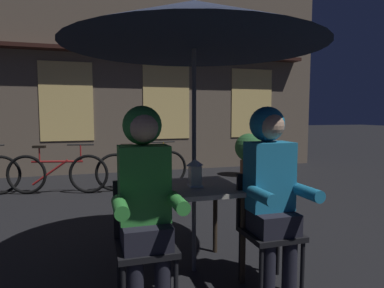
% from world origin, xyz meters
% --- Properties ---
extents(ground_plane, '(60.00, 60.00, 0.00)m').
position_xyz_m(ground_plane, '(0.00, 0.00, 0.00)').
color(ground_plane, black).
extents(cafe_table, '(0.72, 0.72, 0.74)m').
position_xyz_m(cafe_table, '(0.00, 0.00, 0.64)').
color(cafe_table, '#B2AD9E').
rests_on(cafe_table, ground_plane).
extents(patio_umbrella, '(2.10, 2.10, 2.31)m').
position_xyz_m(patio_umbrella, '(0.00, 0.00, 2.06)').
color(patio_umbrella, '#4C4C51').
rests_on(patio_umbrella, ground_plane).
extents(lantern, '(0.11, 0.11, 0.23)m').
position_xyz_m(lantern, '(-0.00, -0.03, 0.86)').
color(lantern, white).
rests_on(lantern, cafe_table).
extents(chair_left, '(0.40, 0.40, 0.87)m').
position_xyz_m(chair_left, '(-0.48, -0.37, 0.49)').
color(chair_left, black).
rests_on(chair_left, ground_plane).
extents(chair_right, '(0.40, 0.40, 0.87)m').
position_xyz_m(chair_right, '(0.48, -0.37, 0.49)').
color(chair_right, black).
rests_on(chair_right, ground_plane).
extents(person_left_hooded, '(0.45, 0.56, 1.40)m').
position_xyz_m(person_left_hooded, '(-0.48, -0.43, 0.85)').
color(person_left_hooded, black).
rests_on(person_left_hooded, ground_plane).
extents(person_right_hooded, '(0.45, 0.56, 1.40)m').
position_xyz_m(person_right_hooded, '(0.48, -0.43, 0.85)').
color(person_right_hooded, black).
rests_on(person_right_hooded, ground_plane).
extents(shopfront_building, '(10.00, 0.93, 6.20)m').
position_xyz_m(shopfront_building, '(-0.21, 5.40, 3.09)').
color(shopfront_building, '#6B5B4C').
rests_on(shopfront_building, ground_plane).
extents(bicycle_second, '(1.65, 0.43, 0.84)m').
position_xyz_m(bicycle_second, '(-1.38, 3.31, 0.35)').
color(bicycle_second, black).
rests_on(bicycle_second, ground_plane).
extents(bicycle_third, '(1.67, 0.26, 0.84)m').
position_xyz_m(bicycle_third, '(0.05, 3.31, 0.35)').
color(bicycle_third, black).
rests_on(bicycle_third, ground_plane).
extents(potted_plant, '(0.60, 0.60, 0.92)m').
position_xyz_m(potted_plant, '(2.41, 3.84, 0.54)').
color(potted_plant, brown).
rests_on(potted_plant, ground_plane).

